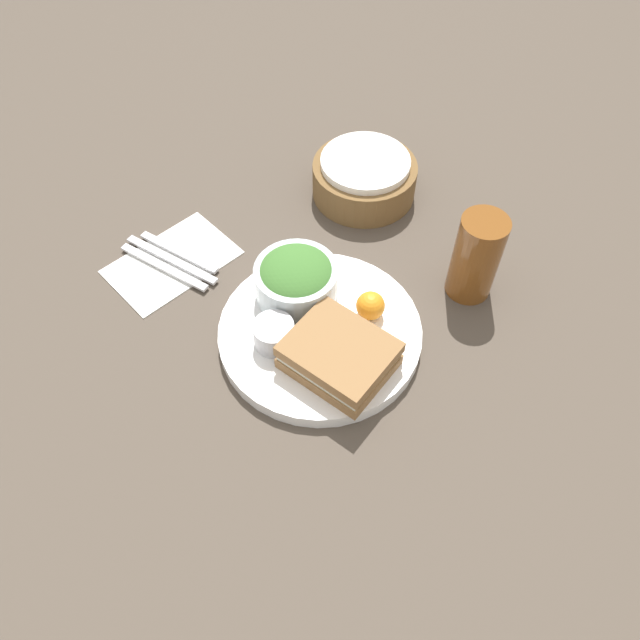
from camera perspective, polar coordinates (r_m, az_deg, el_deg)
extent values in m
plane|color=#4C4238|center=(0.88, 0.00, -1.62)|extent=(4.00, 4.00, 0.00)
cylinder|color=white|center=(0.87, 0.00, -1.21)|extent=(0.28, 0.28, 0.02)
cube|color=olive|center=(0.82, 1.75, -3.78)|extent=(0.15, 0.13, 0.02)
cube|color=silver|center=(0.81, 1.77, -3.25)|extent=(0.14, 0.12, 0.01)
cube|color=olive|center=(0.80, 1.80, -2.70)|extent=(0.15, 0.13, 0.02)
cylinder|color=silver|center=(0.88, -2.17, 3.49)|extent=(0.12, 0.12, 0.05)
ellipsoid|color=#3D702D|center=(0.86, -2.21, 4.24)|extent=(0.11, 0.11, 0.04)
cylinder|color=#B7B7BC|center=(0.83, -4.22, -1.30)|extent=(0.06, 0.06, 0.04)
sphere|color=orange|center=(0.86, 4.64, 1.32)|extent=(0.04, 0.04, 0.04)
cylinder|color=brown|center=(0.91, 14.08, 5.61)|extent=(0.07, 0.07, 0.14)
cylinder|color=brown|center=(1.06, 4.06, 12.70)|extent=(0.17, 0.17, 0.06)
cylinder|color=white|center=(1.04, 4.17, 14.18)|extent=(0.15, 0.15, 0.01)
cube|color=white|center=(0.99, -13.37, 5.23)|extent=(0.12, 0.19, 0.00)
cube|color=silver|center=(0.98, -14.09, 4.72)|extent=(0.16, 0.05, 0.01)
cube|color=silver|center=(0.99, -13.42, 5.40)|extent=(0.17, 0.06, 0.01)
cube|color=silver|center=(0.99, -12.76, 6.07)|extent=(0.14, 0.05, 0.01)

